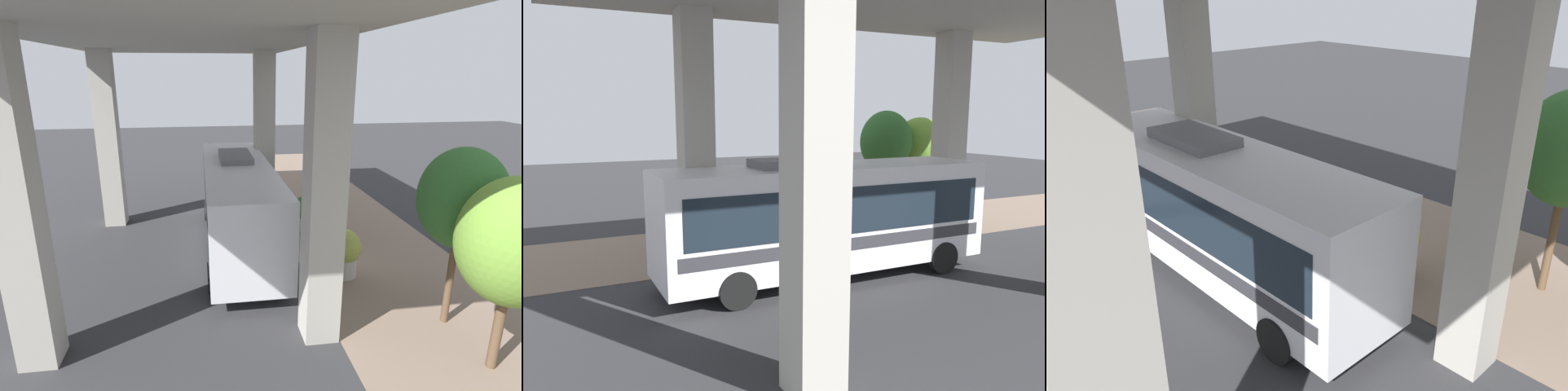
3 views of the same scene
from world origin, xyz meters
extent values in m
plane|color=#2D2D30|center=(0.00, 0.00, 0.00)|extent=(80.00, 80.00, 0.00)
cube|color=#7A6656|center=(-3.00, 0.00, 0.01)|extent=(6.00, 40.00, 0.02)
cube|color=#ADA89E|center=(0.50, -4.81, 3.89)|extent=(0.90, 0.90, 7.78)
cube|color=#ADA89E|center=(0.50, 4.81, 3.89)|extent=(0.90, 0.90, 7.78)
cube|color=#ADA89E|center=(7.50, 4.81, 3.89)|extent=(0.90, 0.90, 7.78)
cube|color=silver|center=(2.07, -1.37, 1.93)|extent=(2.54, 10.04, 2.96)
cube|color=#19232D|center=(2.07, -1.37, 2.28)|extent=(2.58, 9.24, 1.30)
cube|color=#333338|center=(2.07, -1.37, 1.34)|extent=(2.58, 9.54, 0.36)
cube|color=slate|center=(2.07, -2.37, 3.53)|extent=(1.27, 2.51, 0.24)
cylinder|color=black|center=(0.88, 2.15, 0.50)|extent=(0.28, 1.00, 1.00)
cylinder|color=black|center=(3.26, 2.15, 0.50)|extent=(0.28, 1.00, 1.00)
cylinder|color=black|center=(0.88, -4.63, 0.50)|extent=(0.28, 1.00, 1.00)
cylinder|color=black|center=(3.26, -4.63, 0.50)|extent=(0.28, 1.00, 1.00)
cylinder|color=gold|center=(-1.34, 0.53, 0.42)|extent=(0.23, 0.23, 0.84)
sphere|color=gold|center=(-1.34, 0.53, 0.91)|extent=(0.21, 0.21, 0.21)
cylinder|color=gold|center=(-1.51, 0.53, 0.55)|extent=(0.14, 0.10, 0.10)
cylinder|color=gold|center=(-1.17, 0.53, 0.55)|extent=(0.14, 0.10, 0.10)
cylinder|color=#ADA89E|center=(-1.35, -0.68, 0.28)|extent=(1.16, 1.16, 0.56)
sphere|color=#2D6028|center=(-1.35, -0.68, 0.95)|extent=(1.41, 1.41, 1.41)
sphere|color=#993F8C|center=(-1.20, -0.80, 0.72)|extent=(0.40, 0.40, 0.40)
cylinder|color=#ADA89E|center=(-1.11, -2.83, 0.31)|extent=(1.03, 1.03, 0.63)
sphere|color=#38722D|center=(-1.11, -2.83, 0.96)|extent=(1.19, 1.19, 1.19)
sphere|color=orange|center=(-0.98, -2.93, 0.77)|extent=(0.36, 0.36, 0.36)
cylinder|color=#ADA89E|center=(-1.24, 1.66, 0.36)|extent=(1.04, 1.04, 0.72)
sphere|color=olive|center=(-1.24, 1.66, 1.07)|extent=(1.27, 1.27, 1.27)
sphere|color=orange|center=(-1.11, 1.56, 0.87)|extent=(0.36, 0.36, 0.36)
cylinder|color=brown|center=(-3.23, 4.77, 1.51)|extent=(0.20, 0.20, 3.02)
camera|label=1|loc=(3.42, 13.97, 6.84)|focal=28.00mm
camera|label=2|loc=(14.81, -8.92, 4.90)|focal=35.00mm
camera|label=3|loc=(8.54, 8.57, 7.16)|focal=35.00mm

